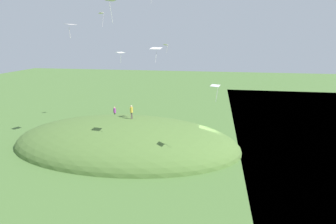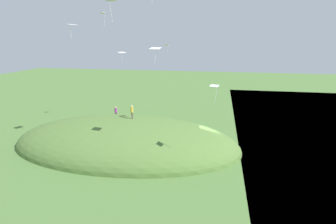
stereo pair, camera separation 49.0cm
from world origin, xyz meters
name	(u,v)px [view 1 (the left image)]	position (x,y,z in m)	size (l,w,h in m)	color
ground_plane	(209,144)	(0.00, 0.00, 0.00)	(160.00, 160.00, 0.00)	#4A6F34
grass_hill	(125,146)	(10.33, 2.25, 0.00)	(28.56, 16.64, 6.65)	#507234
person_with_child	(131,110)	(9.61, 1.45, 4.40)	(0.48, 0.48, 1.73)	brown
person_walking_path	(115,111)	(14.33, -5.08, 2.40)	(0.44, 0.44, 1.79)	#3F372F
kite_1	(156,49)	(5.16, 7.27, 12.09)	(1.17, 0.91, 1.39)	white
kite_2	(101,14)	(16.28, -6.90, 16.42)	(0.78, 0.88, 1.99)	white
kite_3	(121,53)	(12.91, -4.84, 11.05)	(1.26, 1.35, 1.50)	white
kite_4	(215,87)	(-0.51, 8.37, 8.84)	(0.95, 0.80, 1.57)	silver
kite_5	(70,25)	(16.72, 1.54, 14.59)	(1.21, 1.41, 1.65)	white
kite_7	(111,1)	(10.33, 4.67, 16.71)	(1.20, 1.33, 2.30)	white
kite_8	(166,45)	(5.86, -1.98, 12.19)	(0.73, 0.65, 1.06)	silver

